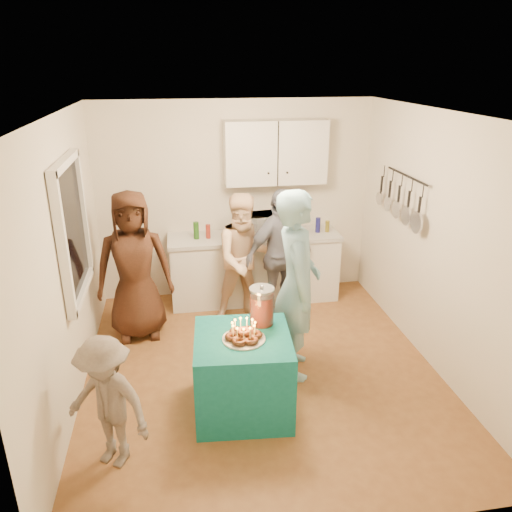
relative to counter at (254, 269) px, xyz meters
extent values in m
plane|color=brown|center=(-0.20, -1.70, -0.43)|extent=(4.00, 4.00, 0.00)
plane|color=white|center=(-0.20, -1.70, 2.17)|extent=(4.00, 4.00, 0.00)
plane|color=silver|center=(-0.20, 0.30, 0.87)|extent=(3.60, 3.60, 0.00)
plane|color=silver|center=(-2.00, -1.70, 0.87)|extent=(4.00, 4.00, 0.00)
plane|color=silver|center=(1.60, -1.70, 0.87)|extent=(4.00, 4.00, 0.00)
cube|color=black|center=(-1.97, -1.40, 1.12)|extent=(0.04, 1.00, 1.20)
cube|color=white|center=(0.00, 0.00, 0.00)|extent=(2.20, 0.58, 0.86)
cube|color=beige|center=(0.00, 0.00, 0.46)|extent=(2.24, 0.62, 0.05)
cube|color=white|center=(0.30, 0.15, 1.52)|extent=(1.30, 0.30, 0.80)
cube|color=black|center=(1.52, -1.00, 1.17)|extent=(0.12, 1.00, 0.60)
imported|color=white|center=(0.10, 0.00, 0.62)|extent=(0.55, 0.41, 0.28)
cube|color=#106B68|center=(-0.48, -2.28, -0.05)|extent=(0.92, 0.92, 0.76)
cylinder|color=red|center=(-0.27, -2.07, 0.50)|extent=(0.22, 0.22, 0.34)
imported|color=#8DBECD|center=(0.14, -1.74, 0.54)|extent=(0.56, 0.76, 1.93)
imported|color=brown|center=(-1.49, -0.73, 0.44)|extent=(0.89, 0.62, 1.74)
imported|color=#E9A479|center=(-0.19, -0.54, 0.37)|extent=(0.86, 0.71, 1.61)
imported|color=black|center=(0.22, -0.55, 0.39)|extent=(1.04, 0.78, 1.65)
imported|color=#655951|center=(-1.60, -2.76, 0.14)|extent=(0.85, 0.74, 1.13)
camera|label=1|loc=(-0.98, -6.08, 2.59)|focal=35.00mm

